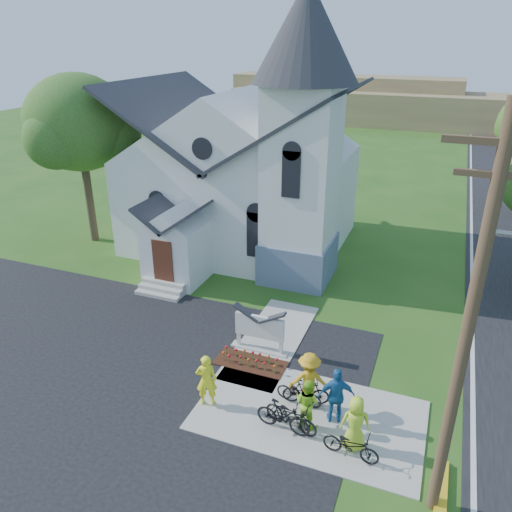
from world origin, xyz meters
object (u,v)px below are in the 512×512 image
at_px(cyclist_0, 206,380).
at_px(bike_1, 283,416).
at_px(cyclist_2, 337,396).
at_px(cyclist_3, 309,380).
at_px(bike_3, 306,392).
at_px(utility_pole, 472,325).
at_px(church_sign, 260,327).
at_px(bike_2, 291,415).
at_px(cyclist_1, 307,402).
at_px(bike_0, 299,393).
at_px(cyclist_4, 355,423).
at_px(bike_4, 351,445).

height_order(cyclist_0, bike_1, cyclist_0).
relative_size(cyclist_2, cyclist_3, 0.98).
bearing_deg(bike_3, cyclist_2, -125.40).
xyz_separation_m(utility_pole, cyclist_3, (-4.04, 2.43, -4.39)).
height_order(church_sign, bike_2, church_sign).
relative_size(utility_pole, cyclist_3, 5.21).
xyz_separation_m(cyclist_0, cyclist_1, (3.22, 0.28, -0.11)).
bearing_deg(bike_3, cyclist_0, 97.77).
bearing_deg(bike_2, utility_pole, -92.84).
bearing_deg(bike_0, cyclist_1, -144.16).
bearing_deg(cyclist_4, bike_2, -18.18).
distance_m(bike_0, bike_1, 1.34).
relative_size(cyclist_2, bike_3, 1.25).
relative_size(utility_pole, cyclist_1, 6.22).
height_order(cyclist_3, cyclist_4, cyclist_3).
distance_m(cyclist_3, bike_3, 0.51).
bearing_deg(cyclist_4, church_sign, -55.64).
relative_size(utility_pole, cyclist_4, 5.75).
height_order(cyclist_2, bike_4, cyclist_2).
bearing_deg(cyclist_0, bike_3, 176.80).
xyz_separation_m(bike_0, cyclist_3, (0.29, 0.03, 0.56)).
distance_m(utility_pole, cyclist_1, 6.16).
relative_size(church_sign, bike_4, 1.36).
relative_size(cyclist_1, cyclist_2, 0.85).
bearing_deg(bike_1, cyclist_3, -10.28).
relative_size(church_sign, cyclist_3, 1.15).
bearing_deg(church_sign, cyclist_4, -39.61).
relative_size(bike_3, bike_4, 0.94).
height_order(bike_0, cyclist_3, cyclist_3).
bearing_deg(bike_1, cyclist_0, 90.22).
relative_size(cyclist_0, bike_0, 1.19).
relative_size(church_sign, bike_1, 1.27).
relative_size(cyclist_0, cyclist_2, 0.97).
height_order(church_sign, cyclist_1, church_sign).
xyz_separation_m(bike_1, cyclist_4, (2.10, 0.11, 0.35)).
distance_m(cyclist_0, bike_2, 2.88).
height_order(utility_pole, cyclist_3, utility_pole).
relative_size(bike_0, cyclist_3, 0.80).
relative_size(cyclist_0, cyclist_4, 1.05).
bearing_deg(cyclist_2, bike_1, 16.13).
height_order(bike_1, cyclist_4, cyclist_4).
bearing_deg(bike_0, cyclist_2, -100.53).
height_order(church_sign, cyclist_4, cyclist_4).
xyz_separation_m(bike_1, bike_4, (2.10, -0.29, -0.09)).
xyz_separation_m(cyclist_1, bike_3, (-0.28, 0.88, -0.35)).
height_order(bike_1, bike_4, bike_1).
height_order(church_sign, cyclist_3, cyclist_3).
bearing_deg(cyclist_2, cyclist_0, -9.23).
relative_size(cyclist_2, cyclist_4, 1.09).
bearing_deg(utility_pole, cyclist_2, 146.19).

